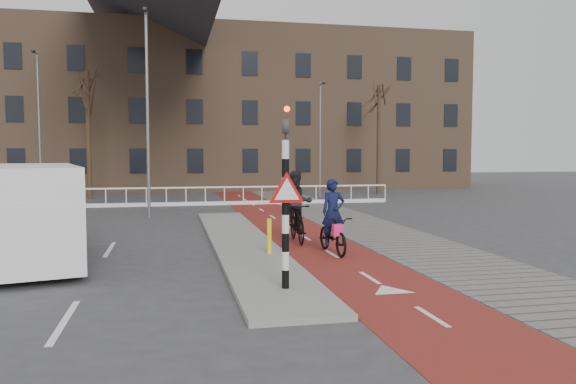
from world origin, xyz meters
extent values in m
plane|color=#38383A|center=(0.00, 0.00, 0.00)|extent=(120.00, 120.00, 0.00)
cube|color=maroon|center=(1.50, 10.00, 0.01)|extent=(2.50, 60.00, 0.01)
cube|color=slate|center=(4.30, 10.00, 0.01)|extent=(3.00, 60.00, 0.01)
cube|color=gray|center=(-0.70, 4.00, 0.06)|extent=(1.80, 16.00, 0.12)
cylinder|color=black|center=(-0.60, -2.00, 1.56)|extent=(0.14, 0.14, 2.88)
imported|color=black|center=(-0.60, -2.00, 3.40)|extent=(0.13, 0.16, 0.80)
cylinder|color=#FF0C05|center=(-0.60, -2.14, 3.58)|extent=(0.11, 0.02, 0.11)
cylinder|color=#FFE90E|center=(-0.26, 1.80, 0.58)|extent=(0.12, 0.12, 0.92)
imported|color=black|center=(1.56, 2.06, 0.52)|extent=(0.82, 2.00, 1.03)
imported|color=#0E1336|center=(1.56, 2.06, 1.15)|extent=(0.68, 0.47, 1.79)
cube|color=#F4226E|center=(1.52, 1.51, 0.73)|extent=(0.27, 0.19, 0.32)
imported|color=black|center=(1.01, 4.09, 0.63)|extent=(0.64, 2.08, 1.24)
imported|color=black|center=(1.01, 4.09, 1.22)|extent=(0.97, 0.77, 1.95)
cube|color=white|center=(-6.24, 2.14, 1.31)|extent=(3.49, 6.06, 2.28)
cube|color=#1F9048|center=(-5.09, 2.14, 1.21)|extent=(0.83, 3.56, 0.55)
cylinder|color=black|center=(-4.87, 0.47, 0.40)|extent=(0.46, 0.84, 0.80)
cylinder|color=black|center=(-5.73, 4.24, 0.40)|extent=(0.46, 0.84, 0.80)
cube|color=silver|center=(-5.00, 17.00, 0.95)|extent=(28.00, 0.08, 0.08)
cube|color=silver|center=(-5.00, 17.00, 0.10)|extent=(28.00, 0.10, 0.20)
cube|color=#7F6047|center=(-3.00, 32.00, 6.00)|extent=(46.00, 10.00, 12.00)
cylinder|color=#322416|center=(-7.53, 22.72, 3.78)|extent=(0.27, 0.27, 7.55)
cylinder|color=#322416|center=(10.88, 22.98, 3.62)|extent=(0.26, 0.26, 7.23)
cylinder|color=slate|center=(-3.68, 11.86, 4.30)|extent=(0.12, 0.12, 8.60)
cylinder|color=slate|center=(-10.13, 22.14, 4.25)|extent=(0.12, 0.12, 8.51)
cylinder|color=slate|center=(6.47, 21.67, 3.57)|extent=(0.12, 0.12, 7.14)
camera|label=1|loc=(-2.76, -12.56, 2.75)|focal=35.00mm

